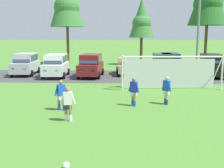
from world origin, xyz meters
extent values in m
plane|color=#477A2D|center=(0.00, 15.00, 0.00)|extent=(400.00, 400.00, 0.00)
cube|color=#3D3D3F|center=(0.00, 23.52, 0.00)|extent=(52.00, 8.40, 0.01)
sphere|color=white|center=(-2.54, 4.17, 0.11)|extent=(0.22, 0.22, 0.22)
sphere|color=black|center=(-2.54, 4.17, 0.12)|extent=(0.08, 0.08, 0.08)
sphere|color=red|center=(-2.48, 4.17, 0.11)|extent=(0.07, 0.07, 0.07)
cylinder|color=white|center=(6.37, 16.94, 1.22)|extent=(0.12, 0.12, 2.44)
cylinder|color=white|center=(-0.92, 16.36, 1.22)|extent=(0.12, 0.12, 2.44)
cylinder|color=white|center=(2.73, 16.65, 2.44)|extent=(7.31, 0.70, 0.12)
cylinder|color=white|center=(6.30, 17.83, 1.34)|extent=(0.24, 1.94, 2.46)
cylinder|color=white|center=(-0.99, 17.26, 1.34)|extent=(0.24, 1.94, 2.46)
cube|color=silver|center=(2.65, 17.64, 1.10)|extent=(6.94, 0.59, 2.20)
cylinder|color=tan|center=(1.68, 12.23, 0.40)|extent=(0.14, 0.14, 0.80)
cylinder|color=tan|center=(1.64, 12.47, 0.40)|extent=(0.14, 0.14, 0.80)
cylinder|color=#232D99|center=(1.68, 12.23, 0.16)|extent=(0.15, 0.15, 0.32)
cylinder|color=#232D99|center=(1.64, 12.47, 0.16)|extent=(0.15, 0.15, 0.32)
cube|color=silver|center=(1.66, 12.35, 0.72)|extent=(0.40, 0.40, 0.28)
cube|color=blue|center=(1.66, 12.35, 1.10)|extent=(0.44, 0.44, 0.60)
sphere|color=tan|center=(1.66, 12.35, 1.53)|extent=(0.22, 0.22, 0.22)
cylinder|color=blue|center=(1.80, 12.14, 1.08)|extent=(0.22, 0.23, 0.55)
cylinder|color=blue|center=(1.51, 12.56, 1.08)|extent=(0.22, 0.23, 0.55)
cylinder|color=#936B4C|center=(-3.31, 8.86, 0.40)|extent=(0.14, 0.14, 0.80)
cylinder|color=#936B4C|center=(-3.53, 8.94, 0.40)|extent=(0.14, 0.14, 0.80)
cylinder|color=white|center=(-3.31, 8.86, 0.16)|extent=(0.15, 0.15, 0.32)
cylinder|color=white|center=(-3.53, 8.94, 0.16)|extent=(0.15, 0.15, 0.32)
cube|color=black|center=(-3.42, 8.90, 0.72)|extent=(0.37, 0.28, 0.28)
cube|color=white|center=(-3.42, 8.90, 1.10)|extent=(0.42, 0.31, 0.60)
sphere|color=#936B4C|center=(-3.42, 8.90, 1.53)|extent=(0.22, 0.22, 0.22)
cylinder|color=white|center=(-3.17, 8.90, 1.08)|extent=(0.24, 0.13, 0.55)
cylinder|color=white|center=(-3.67, 8.89, 1.08)|extent=(0.24, 0.13, 0.55)
cylinder|color=#936B4C|center=(-0.20, 11.77, 0.40)|extent=(0.14, 0.14, 0.80)
cylinder|color=#936B4C|center=(-0.30, 12.01, 0.40)|extent=(0.14, 0.14, 0.80)
cylinder|color=blue|center=(-0.20, 11.77, 0.16)|extent=(0.15, 0.15, 0.32)
cylinder|color=blue|center=(-0.30, 12.01, 0.16)|extent=(0.15, 0.15, 0.32)
cube|color=silver|center=(-0.25, 11.89, 0.72)|extent=(0.40, 0.36, 0.28)
cube|color=#1E38B7|center=(-0.25, 11.89, 1.10)|extent=(0.45, 0.39, 0.60)
sphere|color=#936B4C|center=(-0.25, 11.89, 1.53)|extent=(0.22, 0.22, 0.22)
cylinder|color=#1E38B7|center=(-0.05, 11.73, 1.08)|extent=(0.24, 0.19, 0.55)
cylinder|color=#1E38B7|center=(-0.45, 12.05, 1.08)|extent=(0.24, 0.19, 0.55)
cylinder|color=#936B4C|center=(-4.02, 10.76, 0.40)|extent=(0.14, 0.14, 0.80)
cylinder|color=#936B4C|center=(-4.30, 10.81, 0.40)|extent=(0.14, 0.14, 0.80)
cylinder|color=#232D99|center=(-4.02, 10.76, 0.16)|extent=(0.15, 0.15, 0.32)
cylinder|color=#232D99|center=(-4.30, 10.81, 0.16)|extent=(0.15, 0.15, 0.32)
cube|color=silver|center=(-4.16, 10.79, 0.72)|extent=(0.40, 0.38, 0.28)
cube|color=blue|center=(-4.16, 10.79, 1.10)|extent=(0.45, 0.42, 0.60)
sphere|color=#936B4C|center=(-4.16, 10.79, 1.53)|extent=(0.22, 0.22, 0.22)
cylinder|color=blue|center=(-3.94, 10.90, 1.08)|extent=(0.24, 0.21, 0.55)
cylinder|color=blue|center=(-4.39, 10.67, 1.08)|extent=(0.24, 0.21, 0.55)
cube|color=#B2B2BC|center=(-10.76, 24.00, 0.82)|extent=(2.17, 4.71, 1.00)
cube|color=#B2B2BC|center=(-10.77, 24.20, 1.74)|extent=(1.92, 3.10, 0.84)
cube|color=#28384C|center=(-10.68, 22.79, 1.72)|extent=(1.63, 0.47, 0.71)
cube|color=#28384C|center=(-9.89, 24.26, 1.74)|extent=(0.19, 2.55, 0.59)
cube|color=white|center=(-10.10, 21.78, 0.87)|extent=(0.28, 0.10, 0.20)
cube|color=white|center=(-11.14, 21.72, 0.87)|extent=(0.28, 0.10, 0.20)
cube|color=#B21414|center=(-10.37, 26.29, 0.87)|extent=(0.28, 0.10, 0.20)
cube|color=#B21414|center=(-11.41, 26.23, 0.87)|extent=(0.28, 0.10, 0.20)
cylinder|color=black|center=(-9.72, 22.64, 0.32)|extent=(0.28, 0.65, 0.64)
cylinder|color=black|center=(-11.62, 22.52, 0.32)|extent=(0.28, 0.65, 0.64)
cylinder|color=black|center=(-9.89, 25.48, 0.32)|extent=(0.28, 0.65, 0.64)
cylinder|color=black|center=(-11.79, 25.37, 0.32)|extent=(0.28, 0.65, 0.64)
cube|color=silver|center=(-7.37, 22.80, 0.82)|extent=(2.12, 4.68, 1.00)
cube|color=silver|center=(-7.38, 23.00, 1.74)|extent=(1.89, 3.08, 0.84)
cube|color=#28384C|center=(-7.31, 21.58, 1.72)|extent=(1.63, 0.45, 0.71)
cube|color=#28384C|center=(-6.49, 23.04, 1.74)|extent=(0.16, 2.55, 0.59)
cube|color=white|center=(-6.74, 20.56, 0.87)|extent=(0.28, 0.09, 0.20)
cube|color=white|center=(-7.78, 20.51, 0.87)|extent=(0.28, 0.09, 0.20)
cube|color=#B21414|center=(-6.95, 25.08, 0.87)|extent=(0.28, 0.09, 0.20)
cube|color=#B21414|center=(-8.00, 25.03, 0.87)|extent=(0.28, 0.09, 0.20)
cylinder|color=black|center=(-6.35, 21.42, 0.32)|extent=(0.27, 0.65, 0.64)
cylinder|color=black|center=(-8.25, 21.33, 0.32)|extent=(0.27, 0.65, 0.64)
cylinder|color=black|center=(-6.48, 24.27, 0.32)|extent=(0.27, 0.65, 0.64)
cylinder|color=black|center=(-8.38, 24.18, 0.32)|extent=(0.27, 0.65, 0.64)
cube|color=maroon|center=(-4.00, 22.94, 0.82)|extent=(2.12, 4.69, 1.00)
cube|color=maroon|center=(-3.99, 23.14, 1.74)|extent=(1.89, 3.08, 0.84)
cube|color=#28384C|center=(-4.06, 21.72, 1.72)|extent=(1.63, 0.46, 0.71)
cube|color=#28384C|center=(-3.11, 23.09, 1.74)|extent=(0.16, 2.55, 0.59)
cube|color=white|center=(-3.59, 20.65, 0.87)|extent=(0.28, 0.09, 0.20)
cube|color=white|center=(-4.63, 20.70, 0.87)|extent=(0.28, 0.09, 0.20)
cube|color=#B21414|center=(-3.37, 25.17, 0.87)|extent=(0.28, 0.09, 0.20)
cube|color=#B21414|center=(-4.42, 25.22, 0.87)|extent=(0.28, 0.09, 0.20)
cylinder|color=black|center=(-3.12, 21.47, 0.32)|extent=(0.27, 0.65, 0.64)
cylinder|color=black|center=(-5.02, 21.56, 0.32)|extent=(0.27, 0.65, 0.64)
cylinder|color=black|center=(-2.99, 24.32, 0.32)|extent=(0.27, 0.65, 0.64)
cylinder|color=black|center=(-4.88, 24.41, 0.32)|extent=(0.27, 0.65, 0.64)
cube|color=tan|center=(-0.56, 24.61, 0.70)|extent=(1.99, 4.28, 0.76)
cube|color=tan|center=(-0.56, 24.76, 1.40)|extent=(1.75, 2.17, 0.64)
cube|color=#28384C|center=(-0.52, 23.79, 1.38)|extent=(1.54, 0.38, 0.55)
cube|color=#28384C|center=(0.27, 24.79, 1.40)|extent=(0.12, 1.78, 0.45)
cube|color=white|center=(0.03, 22.57, 0.75)|extent=(0.28, 0.09, 0.20)
cube|color=white|center=(-0.96, 22.53, 0.75)|extent=(0.28, 0.09, 0.20)
cube|color=#B21414|center=(-0.16, 26.69, 0.75)|extent=(0.28, 0.09, 0.20)
cube|color=#B21414|center=(-1.15, 26.64, 0.75)|extent=(0.28, 0.09, 0.20)
cylinder|color=black|center=(0.40, 23.35, 0.32)|extent=(0.27, 0.65, 0.64)
cylinder|color=black|center=(-1.40, 23.26, 0.32)|extent=(0.27, 0.65, 0.64)
cylinder|color=black|center=(0.28, 25.95, 0.32)|extent=(0.27, 0.65, 0.64)
cylinder|color=black|center=(-1.52, 25.87, 0.32)|extent=(0.27, 0.65, 0.64)
cube|color=#194C2D|center=(3.06, 24.17, 0.82)|extent=(1.93, 4.61, 1.00)
cube|color=#194C2D|center=(3.06, 24.37, 1.74)|extent=(1.77, 3.01, 0.84)
cube|color=#28384C|center=(3.07, 22.95, 1.72)|extent=(1.62, 0.39, 0.71)
cube|color=#28384C|center=(3.94, 24.38, 1.74)|extent=(0.06, 2.55, 0.59)
cube|color=white|center=(3.60, 21.91, 0.87)|extent=(0.28, 0.08, 0.20)
cube|color=white|center=(2.55, 21.91, 0.87)|extent=(0.28, 0.08, 0.20)
cube|color=#B21414|center=(3.56, 26.43, 0.87)|extent=(0.28, 0.08, 0.20)
cube|color=#B21414|center=(2.52, 26.43, 0.87)|extent=(0.28, 0.08, 0.20)
cylinder|color=black|center=(4.02, 22.75, 0.32)|extent=(0.24, 0.64, 0.64)
cylinder|color=black|center=(2.12, 22.74, 0.32)|extent=(0.24, 0.64, 0.64)
cylinder|color=black|center=(4.00, 25.60, 0.32)|extent=(0.24, 0.64, 0.64)
cylinder|color=black|center=(2.10, 25.59, 0.32)|extent=(0.24, 0.64, 0.64)
cube|color=navy|center=(3.82, 24.65, 0.82)|extent=(2.08, 4.67, 1.00)
cube|color=navy|center=(3.83, 24.85, 1.74)|extent=(1.87, 3.07, 0.84)
cube|color=#28384C|center=(3.77, 23.43, 1.72)|extent=(1.63, 0.44, 0.71)
cube|color=#28384C|center=(4.71, 24.81, 1.74)|extent=(0.14, 2.55, 0.59)
cube|color=white|center=(4.26, 22.37, 0.87)|extent=(0.28, 0.09, 0.20)
cube|color=white|center=(3.21, 22.41, 0.87)|extent=(0.28, 0.09, 0.20)
cube|color=#B21414|center=(4.44, 26.88, 0.87)|extent=(0.28, 0.09, 0.20)
cube|color=#B21414|center=(3.39, 26.92, 0.87)|extent=(0.28, 0.09, 0.20)
cylinder|color=black|center=(4.72, 23.18, 0.32)|extent=(0.27, 0.65, 0.64)
cylinder|color=black|center=(2.82, 23.26, 0.32)|extent=(0.27, 0.65, 0.64)
cylinder|color=black|center=(4.83, 26.03, 0.32)|extent=(0.27, 0.65, 0.64)
cylinder|color=black|center=(2.93, 26.11, 0.32)|extent=(0.27, 0.65, 0.64)
cube|color=black|center=(7.67, 23.52, 0.82)|extent=(2.23, 4.73, 1.00)
cube|color=black|center=(7.69, 23.72, 1.74)|extent=(1.96, 3.12, 0.84)
cube|color=#28384C|center=(7.58, 22.31, 1.72)|extent=(1.64, 0.50, 0.71)
cube|color=#28384C|center=(8.57, 23.66, 1.74)|extent=(0.23, 2.55, 0.59)
cube|color=white|center=(8.03, 21.23, 0.87)|extent=(0.29, 0.10, 0.20)
cube|color=white|center=(6.98, 21.31, 0.87)|extent=(0.29, 0.10, 0.20)
cube|color=#B21414|center=(8.36, 25.74, 0.87)|extent=(0.29, 0.10, 0.20)
cube|color=#B21414|center=(7.32, 25.81, 0.87)|extent=(0.29, 0.10, 0.20)
cylinder|color=black|center=(6.62, 22.17, 0.32)|extent=(0.29, 0.66, 0.64)
cylinder|color=black|center=(8.72, 24.88, 0.32)|extent=(0.29, 0.66, 0.64)
cylinder|color=black|center=(6.83, 25.01, 0.32)|extent=(0.29, 0.66, 0.64)
cylinder|color=brown|center=(-8.47, 34.36, 2.53)|extent=(0.36, 0.36, 5.07)
sphere|color=#387533|center=(-8.47, 34.36, 7.55)|extent=(3.42, 3.42, 3.42)
cylinder|color=brown|center=(1.45, 33.71, 1.82)|extent=(0.36, 0.36, 3.65)
cone|color=#387533|center=(1.45, 33.71, 6.20)|extent=(3.28, 3.28, 5.10)
sphere|color=#387533|center=(1.45, 33.71, 5.43)|extent=(2.46, 2.46, 2.46)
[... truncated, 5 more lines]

